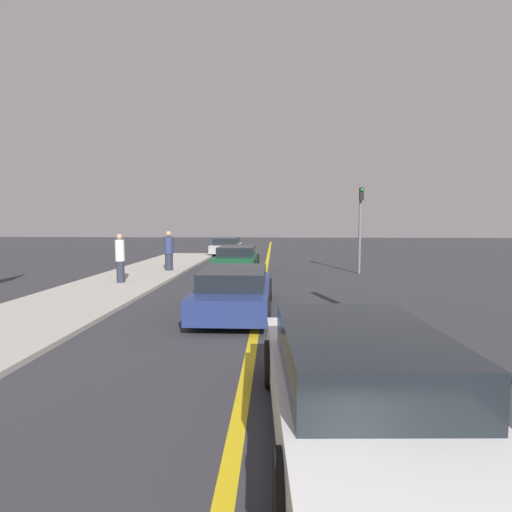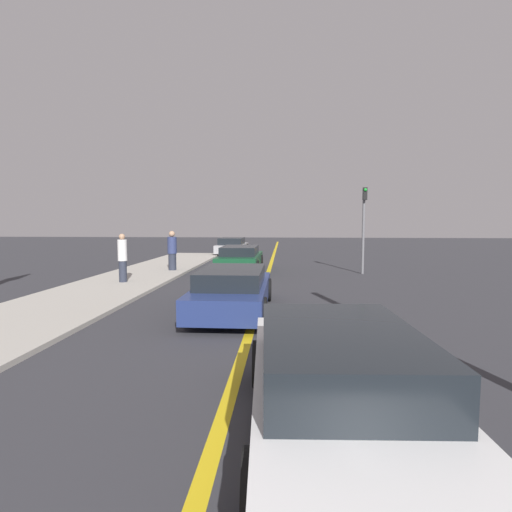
{
  "view_description": "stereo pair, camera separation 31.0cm",
  "coord_description": "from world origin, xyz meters",
  "px_view_note": "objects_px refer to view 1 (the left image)",
  "views": [
    {
      "loc": [
        0.42,
        1.94,
        2.39
      ],
      "look_at": [
        -0.17,
        14.73,
        1.27
      ],
      "focal_mm": 28.0,
      "sensor_mm": 36.0,
      "label": 1
    },
    {
      "loc": [
        0.73,
        1.96,
        2.39
      ],
      "look_at": [
        -0.17,
        14.73,
        1.27
      ],
      "focal_mm": 28.0,
      "sensor_mm": 36.0,
      "label": 2
    }
  ],
  "objects_px": {
    "car_parked_left_lot": "(227,246)",
    "pedestrian_near_curb": "(120,258)",
    "car_far_distant": "(237,259)",
    "car_ahead_center": "(235,290)",
    "traffic_light": "(360,221)",
    "car_near_right_lane": "(355,384)",
    "pedestrian_mid_group": "(169,251)"
  },
  "relations": [
    {
      "from": "car_ahead_center",
      "to": "pedestrian_near_curb",
      "type": "height_order",
      "value": "pedestrian_near_curb"
    },
    {
      "from": "pedestrian_near_curb",
      "to": "pedestrian_mid_group",
      "type": "distance_m",
      "value": 3.82
    },
    {
      "from": "pedestrian_mid_group",
      "to": "car_far_distant",
      "type": "bearing_deg",
      "value": 10.55
    },
    {
      "from": "car_near_right_lane",
      "to": "car_far_distant",
      "type": "relative_size",
      "value": 0.98
    },
    {
      "from": "car_near_right_lane",
      "to": "pedestrian_near_curb",
      "type": "relative_size",
      "value": 2.5
    },
    {
      "from": "car_ahead_center",
      "to": "car_parked_left_lot",
      "type": "xyz_separation_m",
      "value": [
        -2.38,
        17.98,
        0.01
      ]
    },
    {
      "from": "car_near_right_lane",
      "to": "car_parked_left_lot",
      "type": "bearing_deg",
      "value": 97.22
    },
    {
      "from": "car_ahead_center",
      "to": "car_near_right_lane",
      "type": "bearing_deg",
      "value": -72.54
    },
    {
      "from": "car_parked_left_lot",
      "to": "traffic_light",
      "type": "bearing_deg",
      "value": -52.75
    },
    {
      "from": "car_near_right_lane",
      "to": "pedestrian_mid_group",
      "type": "height_order",
      "value": "pedestrian_mid_group"
    },
    {
      "from": "car_near_right_lane",
      "to": "traffic_light",
      "type": "xyz_separation_m",
      "value": [
        2.99,
        14.02,
        1.76
      ]
    },
    {
      "from": "car_far_distant",
      "to": "pedestrian_near_curb",
      "type": "xyz_separation_m",
      "value": [
        -3.96,
        -4.32,
        0.42
      ]
    },
    {
      "from": "car_ahead_center",
      "to": "traffic_light",
      "type": "relative_size",
      "value": 1.22
    },
    {
      "from": "car_ahead_center",
      "to": "pedestrian_near_curb",
      "type": "distance_m",
      "value": 6.29
    },
    {
      "from": "car_ahead_center",
      "to": "pedestrian_mid_group",
      "type": "xyz_separation_m",
      "value": [
        -3.86,
        7.9,
        0.43
      ]
    },
    {
      "from": "car_parked_left_lot",
      "to": "pedestrian_mid_group",
      "type": "bearing_deg",
      "value": -97.04
    },
    {
      "from": "car_near_right_lane",
      "to": "traffic_light",
      "type": "distance_m",
      "value": 14.45
    },
    {
      "from": "car_parked_left_lot",
      "to": "pedestrian_near_curb",
      "type": "xyz_separation_m",
      "value": [
        -2.32,
        -13.81,
        0.42
      ]
    },
    {
      "from": "pedestrian_near_curb",
      "to": "pedestrian_mid_group",
      "type": "relative_size",
      "value": 0.99
    },
    {
      "from": "car_far_distant",
      "to": "car_parked_left_lot",
      "type": "xyz_separation_m",
      "value": [
        -1.64,
        9.5,
        -0.0
      ]
    },
    {
      "from": "car_parked_left_lot",
      "to": "pedestrian_near_curb",
      "type": "height_order",
      "value": "pedestrian_near_curb"
    },
    {
      "from": "car_ahead_center",
      "to": "traffic_light",
      "type": "bearing_deg",
      "value": 58.42
    },
    {
      "from": "car_ahead_center",
      "to": "car_parked_left_lot",
      "type": "relative_size",
      "value": 1.07
    },
    {
      "from": "car_near_right_lane",
      "to": "car_ahead_center",
      "type": "relative_size",
      "value": 0.96
    },
    {
      "from": "car_ahead_center",
      "to": "pedestrian_near_curb",
      "type": "relative_size",
      "value": 2.61
    },
    {
      "from": "pedestrian_near_curb",
      "to": "traffic_light",
      "type": "distance_m",
      "value": 10.39
    },
    {
      "from": "car_near_right_lane",
      "to": "car_ahead_center",
      "type": "bearing_deg",
      "value": 104.53
    },
    {
      "from": "car_ahead_center",
      "to": "traffic_light",
      "type": "distance_m",
      "value": 9.5
    },
    {
      "from": "car_far_distant",
      "to": "pedestrian_near_curb",
      "type": "bearing_deg",
      "value": -132.02
    },
    {
      "from": "car_ahead_center",
      "to": "pedestrian_near_curb",
      "type": "xyz_separation_m",
      "value": [
        -4.69,
        4.17,
        0.44
      ]
    },
    {
      "from": "car_near_right_lane",
      "to": "pedestrian_near_curb",
      "type": "height_order",
      "value": "pedestrian_near_curb"
    },
    {
      "from": "car_far_distant",
      "to": "traffic_light",
      "type": "relative_size",
      "value": 1.19
    }
  ]
}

